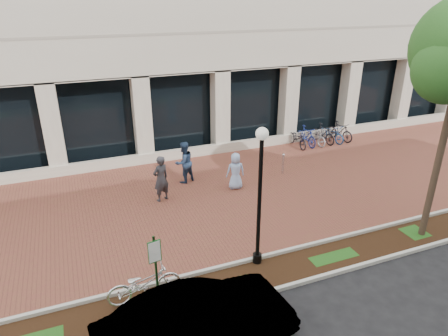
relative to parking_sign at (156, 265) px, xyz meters
name	(u,v)px	position (x,y,z in m)	size (l,w,h in m)	color
ground	(218,196)	(3.77, 5.57, -1.49)	(120.00, 120.00, 0.00)	black
brick_plaza	(218,195)	(3.77, 5.57, -1.48)	(40.00, 9.00, 0.01)	brown
planting_strip	(281,271)	(3.77, 0.32, -1.48)	(40.00, 1.50, 0.01)	black
curb_plaza_side	(269,255)	(3.77, 1.07, -1.43)	(40.00, 0.12, 0.12)	#B7B7AD
curb_street_side	(294,285)	(3.77, -0.43, -1.43)	(40.00, 0.12, 0.12)	#B7B7AD
parking_sign	(156,265)	(0.00, 0.00, 0.00)	(0.34, 0.07, 2.32)	#153916
lamppost	(260,191)	(3.30, 0.97, 0.98)	(0.36, 0.36, 4.36)	black
locked_bicycle	(144,283)	(-0.25, 0.63, -0.96)	(0.70, 2.00, 1.05)	silver
pedestrian_left	(161,179)	(1.54, 6.03, -0.53)	(0.69, 0.46, 1.90)	#2B2B30
pedestrian_mid	(184,162)	(2.87, 7.36, -0.56)	(0.90, 0.70, 1.86)	navy
pedestrian_right	(236,171)	(4.70, 5.94, -0.69)	(0.78, 0.51, 1.59)	#94B0DC
bollard	(283,163)	(7.32, 6.53, -0.98)	(0.12, 0.12, 0.99)	#B0B1B5
bike_rack_cluster	(319,135)	(11.17, 9.37, -0.98)	(3.54, 1.92, 1.07)	black
sedan_near_curb	(198,324)	(0.58, -1.50, -0.73)	(1.60, 4.59, 1.51)	silver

